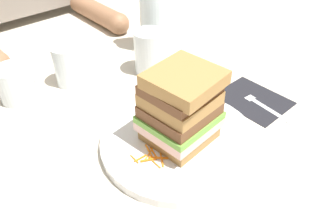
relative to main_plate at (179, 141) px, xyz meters
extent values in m
plane|color=beige|center=(0.02, -0.01, -0.01)|extent=(3.00, 3.00, 0.00)
cylinder|color=white|center=(0.00, 0.00, 0.00)|extent=(0.28, 0.28, 0.02)
cube|color=#A87A42|center=(0.00, 0.00, 0.02)|extent=(0.11, 0.11, 0.02)
cube|color=beige|center=(0.00, 0.00, 0.04)|extent=(0.13, 0.12, 0.02)
cube|color=#6BA83D|center=(0.00, 0.00, 0.05)|extent=(0.13, 0.12, 0.01)
cube|color=brown|center=(0.00, 0.00, 0.07)|extent=(0.12, 0.11, 0.02)
cube|color=#A87A42|center=(0.00, 0.00, 0.09)|extent=(0.11, 0.11, 0.02)
cube|color=brown|center=(0.00, 0.00, 0.11)|extent=(0.11, 0.11, 0.02)
cube|color=#A87A42|center=(0.00, 0.00, 0.13)|extent=(0.12, 0.11, 0.03)
cylinder|color=orange|center=(-0.06, 0.01, 0.01)|extent=(0.01, 0.03, 0.00)
cylinder|color=orange|center=(-0.08, 0.00, 0.01)|extent=(0.02, 0.00, 0.00)
cylinder|color=orange|center=(-0.09, 0.01, 0.01)|extent=(0.00, 0.02, 0.00)
cylinder|color=orange|center=(-0.06, 0.00, 0.01)|extent=(0.01, 0.03, 0.00)
cylinder|color=orange|center=(-0.08, -0.01, 0.01)|extent=(0.03, 0.02, 0.00)
cylinder|color=orange|center=(-0.07, 0.00, 0.01)|extent=(0.03, 0.01, 0.00)
cylinder|color=orange|center=(-0.06, -0.02, 0.01)|extent=(0.03, 0.03, 0.00)
cylinder|color=orange|center=(-0.06, -0.02, 0.01)|extent=(0.02, 0.03, 0.00)
cylinder|color=orange|center=(-0.07, -0.02, 0.01)|extent=(0.00, 0.03, 0.00)
cylinder|color=orange|center=(0.06, 0.00, 0.01)|extent=(0.01, 0.02, 0.00)
cylinder|color=orange|center=(0.08, -0.01, 0.01)|extent=(0.02, 0.01, 0.00)
cylinder|color=orange|center=(0.06, 0.00, 0.01)|extent=(0.03, 0.01, 0.00)
cylinder|color=orange|center=(0.08, -0.01, 0.01)|extent=(0.01, 0.02, 0.00)
cylinder|color=orange|center=(0.07, 0.03, 0.01)|extent=(0.02, 0.01, 0.00)
cylinder|color=orange|center=(0.08, -0.01, 0.01)|extent=(0.02, 0.03, 0.00)
cube|color=black|center=(0.21, -0.01, -0.01)|extent=(0.12, 0.15, 0.00)
cube|color=silver|center=(0.21, -0.06, 0.00)|extent=(0.02, 0.11, 0.00)
cube|color=silver|center=(0.21, 0.00, 0.00)|extent=(0.02, 0.02, 0.00)
cylinder|color=silver|center=(0.22, 0.03, 0.00)|extent=(0.01, 0.04, 0.00)
cylinder|color=silver|center=(0.22, 0.03, 0.00)|extent=(0.01, 0.04, 0.00)
cylinder|color=silver|center=(0.21, 0.03, 0.00)|extent=(0.01, 0.04, 0.00)
cylinder|color=silver|center=(0.21, 0.03, 0.00)|extent=(0.01, 0.04, 0.00)
cube|color=silver|center=(-0.17, -0.06, -0.01)|extent=(0.03, 0.10, 0.00)
cube|color=silver|center=(-0.18, 0.04, -0.01)|extent=(0.03, 0.11, 0.00)
cylinder|color=white|center=(0.13, 0.23, 0.04)|extent=(0.07, 0.07, 0.10)
cylinder|color=orange|center=(0.13, 0.23, 0.02)|extent=(0.07, 0.07, 0.06)
cylinder|color=silver|center=(0.21, 0.32, 0.09)|extent=(0.07, 0.07, 0.19)
cylinder|color=silver|center=(-0.04, 0.31, 0.04)|extent=(0.06, 0.06, 0.09)
cylinder|color=silver|center=(-0.16, 0.33, 0.03)|extent=(0.08, 0.08, 0.08)
cylinder|color=#936647|center=(0.19, 0.57, 0.02)|extent=(0.06, 0.23, 0.06)
sphere|color=#936647|center=(0.19, 0.46, 0.02)|extent=(0.06, 0.06, 0.06)
camera|label=1|loc=(-0.30, -0.31, 0.41)|focal=34.84mm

